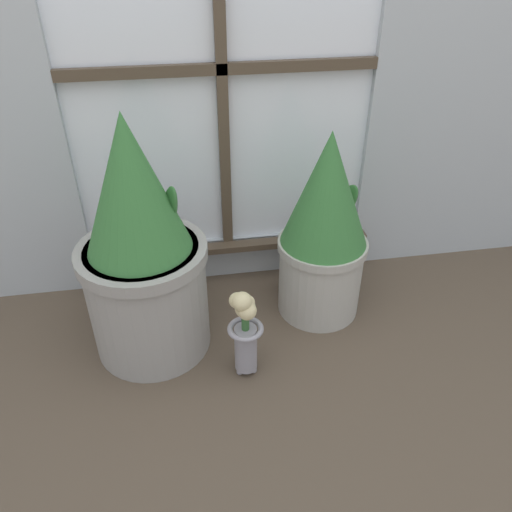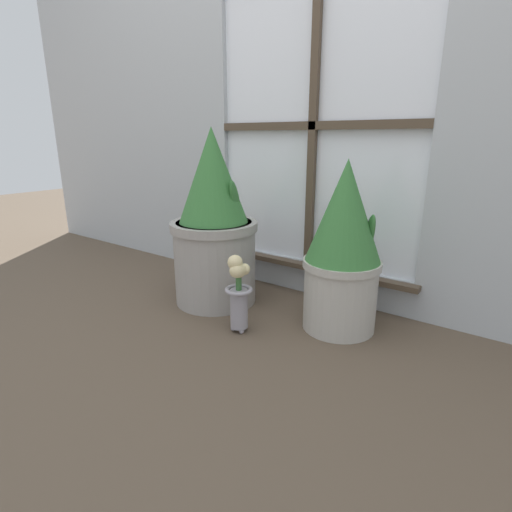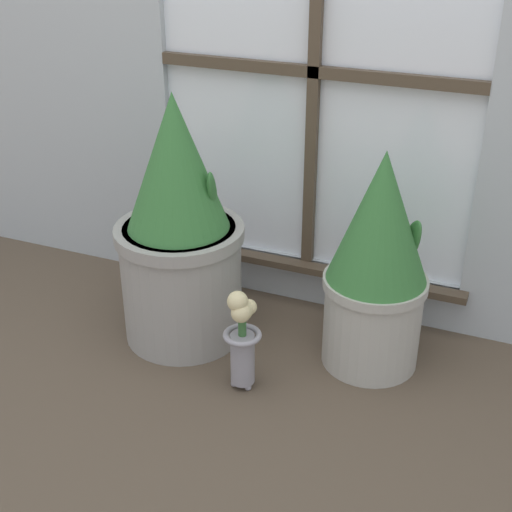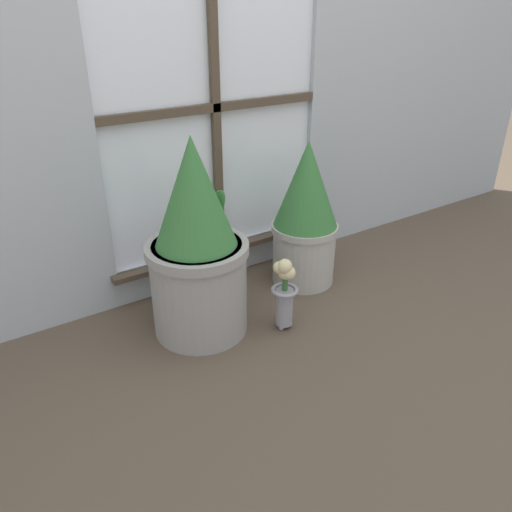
# 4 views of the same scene
# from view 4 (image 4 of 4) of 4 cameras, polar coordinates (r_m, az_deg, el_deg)

# --- Properties ---
(ground_plane) EXTENTS (10.00, 10.00, 0.00)m
(ground_plane) POSITION_cam_4_polar(r_m,az_deg,el_deg) (1.98, 6.09, -10.09)
(ground_plane) COLOR brown
(potted_plant_left) EXTENTS (0.39, 0.39, 0.79)m
(potted_plant_left) POSITION_cam_4_polar(r_m,az_deg,el_deg) (1.89, -6.76, 0.78)
(potted_plant_left) COLOR #9E9993
(potted_plant_left) RESTS_ON ground_plane
(potted_plant_right) EXTENTS (0.31, 0.31, 0.67)m
(potted_plant_right) POSITION_cam_4_polar(r_m,az_deg,el_deg) (2.26, 5.68, 4.69)
(potted_plant_right) COLOR #B7B2A8
(potted_plant_right) RESTS_ON ground_plane
(flower_vase) EXTENTS (0.11, 0.11, 0.32)m
(flower_vase) POSITION_cam_4_polar(r_m,az_deg,el_deg) (1.97, 3.29, -3.75)
(flower_vase) COLOR #99939E
(flower_vase) RESTS_ON ground_plane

